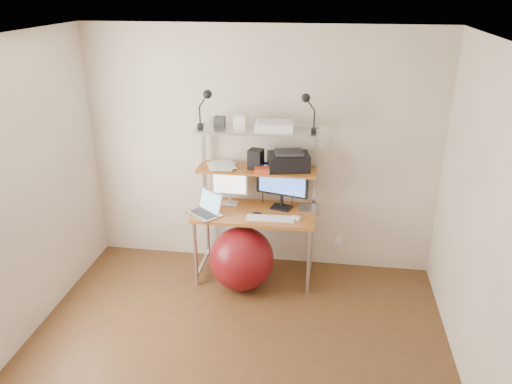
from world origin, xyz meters
The scene contains 20 objects.
room centered at (0.00, 0.00, 1.25)m, with size 3.60×3.60×3.60m.
computer_desk centered at (0.00, 1.50, 0.96)m, with size 1.20×0.60×1.57m.
wall_outlet centered at (0.85, 1.79, 0.30)m, with size 0.08×0.01×0.12m, color white.
monitor_silver centered at (-0.28, 1.59, 0.95)m, with size 0.36×0.13×0.41m.
monitor_black centered at (0.25, 1.58, 1.01)m, with size 0.53×0.20×0.54m.
laptop centered at (-0.46, 1.32, 0.79)m, with size 0.41×0.40×0.28m.
keyboard centered at (0.17, 1.29, 0.75)m, with size 0.46×0.13×0.01m, color white.
mouse centered at (0.41, 1.33, 0.75)m, with size 0.09×0.05×0.02m, color white.
mac_mini centered at (0.53, 1.53, 0.76)m, with size 0.20×0.20×0.04m, color #BAB9BE.
phone centered at (0.02, 1.33, 0.75)m, with size 0.08×0.14×0.01m, color black.
printer centered at (0.31, 1.58, 1.24)m, with size 0.44×0.35×0.19m.
nas_cube centered at (-0.01, 1.57, 1.25)m, with size 0.13×0.13×0.20m, color black.
red_box centered at (0.08, 1.47, 1.18)m, with size 0.18×0.12×0.05m, color #C6431F.
scanner centered at (0.17, 1.54, 1.60)m, with size 0.37×0.25×0.10m.
box_white centered at (-0.17, 1.55, 1.62)m, with size 0.11×0.09×0.13m, color white.
box_grey centered at (-0.37, 1.60, 1.60)m, with size 0.10×0.10×0.10m, color #313033.
clip_lamp_left centered at (-0.47, 1.49, 1.83)m, with size 0.15×0.08×0.38m.
clip_lamp_right centered at (0.47, 1.50, 1.82)m, with size 0.15×0.08×0.37m.
exercise_ball centered at (-0.10, 1.22, 0.32)m, with size 0.64×0.64×0.64m, color maroon.
paper_stack centered at (-0.36, 1.58, 1.16)m, with size 0.36×0.37×0.02m.
Camera 1 is at (0.66, -3.00, 2.85)m, focal length 35.00 mm.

